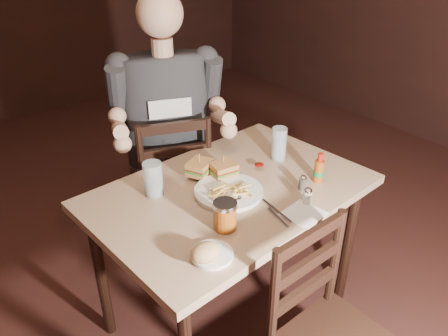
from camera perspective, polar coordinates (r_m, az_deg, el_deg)
room_shell at (r=1.42m, az=-3.82°, el=13.55°), size 7.00×7.00×7.00m
main_table at (r=1.96m, az=0.91°, el=-4.68°), size 1.26×0.89×0.77m
chair_far at (r=2.55m, az=-6.90°, el=-1.94°), size 0.57×0.60×0.93m
diner at (r=2.27m, az=-7.46°, el=8.98°), size 0.73×0.66×1.04m
dinner_plate at (r=1.87m, az=0.60°, el=-3.23°), size 0.31×0.31×0.02m
sandwich_left at (r=1.95m, az=-0.04°, el=0.27°), size 0.12×0.11×0.10m
sandwich_right at (r=1.97m, az=-3.22°, el=0.54°), size 0.14×0.13×0.10m
fries_pile at (r=1.84m, az=0.94°, el=-2.94°), size 0.26×0.19×0.04m
ketchup_dollop at (r=2.06m, az=4.63°, el=0.42°), size 0.05×0.05×0.01m
glass_left at (r=1.86m, az=-9.23°, el=-1.42°), size 0.09×0.09×0.15m
glass_right at (r=2.13m, az=7.18°, el=3.15°), size 0.08×0.08×0.16m
hot_sauce at (r=1.97m, az=12.32°, el=0.06°), size 0.05×0.05×0.14m
salt_shaker at (r=1.83m, az=10.84°, el=-3.66°), size 0.04×0.04×0.07m
pepper_shaker at (r=1.92m, az=10.25°, el=-1.95°), size 0.04×0.04×0.06m
syrup_dispenser at (r=1.65m, az=0.13°, el=-6.21°), size 0.10×0.10×0.12m
napkin at (r=1.78m, az=10.31°, el=-5.92°), size 0.17×0.16×0.00m
knife at (r=1.78m, az=6.85°, el=-5.53°), size 0.03×0.19×0.00m
fork at (r=1.74m, az=7.06°, el=-6.43°), size 0.04×0.14×0.00m
side_plate at (r=1.55m, az=-1.58°, el=-11.35°), size 0.16×0.16×0.01m
bread_roll at (r=1.51m, az=-2.49°, el=-10.93°), size 0.11×0.10×0.06m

